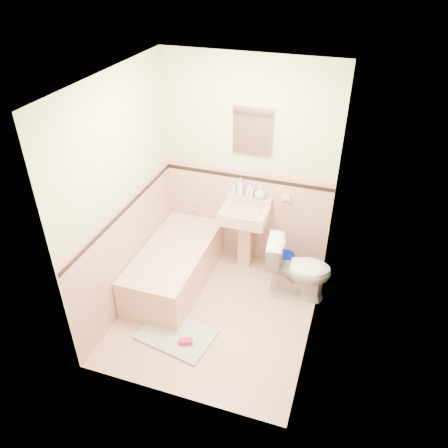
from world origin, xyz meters
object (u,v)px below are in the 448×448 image
(soap_bottle_right, at_px, (260,192))
(bucket, at_px, (285,263))
(soap_bottle_mid, at_px, (250,191))
(sink, at_px, (244,239))
(soap_bottle_left, at_px, (240,187))
(toilet, at_px, (298,269))
(shoe, at_px, (186,341))
(bathtub, at_px, (175,267))
(medicine_cabinet, at_px, (253,131))

(soap_bottle_right, bearing_deg, bucket, -13.28)
(soap_bottle_mid, bearing_deg, sink, -91.87)
(soap_bottle_left, relative_size, toilet, 0.30)
(soap_bottle_right, height_order, bucket, soap_bottle_right)
(bucket, height_order, shoe, bucket)
(toilet, bearing_deg, bathtub, 93.93)
(bathtub, distance_m, medicine_cabinet, 1.78)
(sink, xyz_separation_m, medicine_cabinet, (0.00, 0.21, 1.28))
(soap_bottle_mid, bearing_deg, soap_bottle_right, 0.00)
(bathtub, relative_size, sink, 1.78)
(soap_bottle_left, height_order, soap_bottle_mid, soap_bottle_left)
(toilet, relative_size, bucket, 3.18)
(sink, bearing_deg, medicine_cabinet, 90.00)
(medicine_cabinet, distance_m, soap_bottle_right, 0.73)
(medicine_cabinet, relative_size, toilet, 0.74)
(shoe, bearing_deg, medicine_cabinet, 60.50)
(sink, relative_size, toilet, 1.16)
(soap_bottle_mid, height_order, toilet, soap_bottle_mid)
(soap_bottle_right, bearing_deg, soap_bottle_left, 180.00)
(medicine_cabinet, xyz_separation_m, toilet, (0.71, -0.49, -1.34))
(sink, xyz_separation_m, soap_bottle_left, (-0.11, 0.18, 0.59))
(soap_bottle_mid, xyz_separation_m, shoe, (-0.20, -1.58, -0.93))
(soap_bottle_left, bearing_deg, bucket, -8.14)
(medicine_cabinet, distance_m, soap_bottle_left, 0.70)
(medicine_cabinet, relative_size, soap_bottle_left, 2.47)
(bathtub, bearing_deg, toilet, 10.06)
(bathtub, relative_size, soap_bottle_mid, 8.99)
(medicine_cabinet, bearing_deg, toilet, -34.77)
(bucket, relative_size, shoe, 1.65)
(toilet, height_order, shoe, toilet)
(medicine_cabinet, height_order, bucket, medicine_cabinet)
(bathtub, xyz_separation_m, shoe, (0.49, -0.87, -0.17))
(soap_bottle_right, relative_size, toilet, 0.22)
(bathtub, height_order, shoe, bathtub)
(soap_bottle_left, bearing_deg, sink, -57.57)
(soap_bottle_left, distance_m, shoe, 1.84)
(bathtub, height_order, toilet, toilet)
(soap_bottle_mid, bearing_deg, shoe, -97.13)
(sink, xyz_separation_m, soap_bottle_right, (0.12, 0.18, 0.56))
(medicine_cabinet, height_order, soap_bottle_mid, medicine_cabinet)
(medicine_cabinet, xyz_separation_m, shoe, (-0.19, -1.61, -1.64))
(soap_bottle_left, bearing_deg, bathtub, -128.54)
(medicine_cabinet, height_order, shoe, medicine_cabinet)
(soap_bottle_left, height_order, soap_bottle_right, soap_bottle_left)
(bathtub, bearing_deg, sink, 37.93)
(sink, bearing_deg, bucket, 10.68)
(bathtub, xyz_separation_m, bucket, (1.17, 0.62, -0.11))
(soap_bottle_mid, height_order, shoe, soap_bottle_mid)
(soap_bottle_mid, relative_size, shoe, 1.20)
(sink, distance_m, medicine_cabinet, 1.30)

